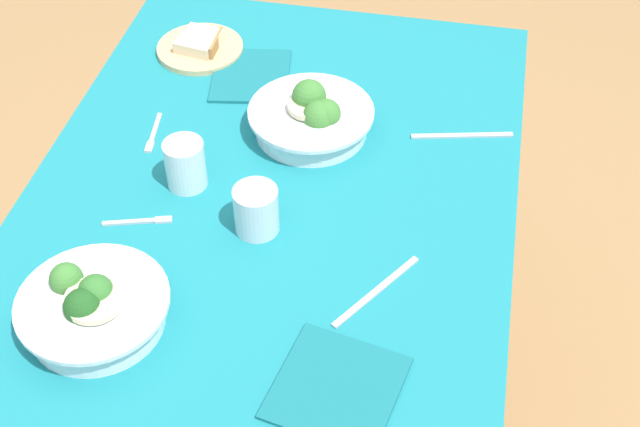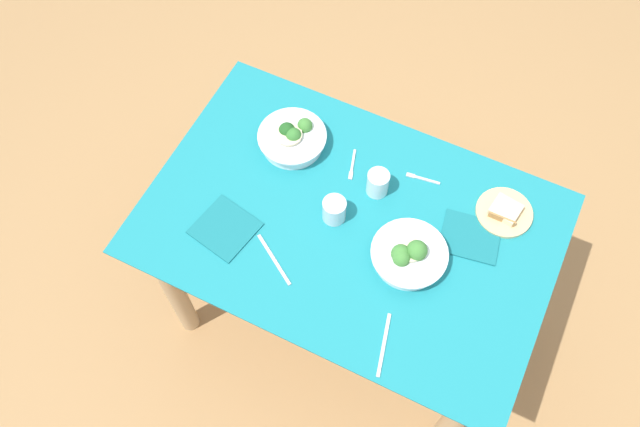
# 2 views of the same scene
# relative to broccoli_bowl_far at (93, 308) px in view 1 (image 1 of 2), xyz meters

# --- Properties ---
(dining_table) EXTENTS (1.24, 0.82, 0.76)m
(dining_table) POSITION_rel_broccoli_bowl_far_xyz_m (0.29, -0.18, -0.17)
(dining_table) COLOR #197A84
(dining_table) RESTS_ON ground_plane
(broccoli_bowl_far) EXTENTS (0.22, 0.22, 0.09)m
(broccoli_bowl_far) POSITION_rel_broccoli_bowl_far_xyz_m (0.00, 0.00, 0.00)
(broccoli_bowl_far) COLOR white
(broccoli_bowl_far) RESTS_ON dining_table
(broccoli_bowl_near) EXTENTS (0.23, 0.23, 0.10)m
(broccoli_bowl_near) POSITION_rel_broccoli_bowl_far_xyz_m (0.49, -0.22, -0.00)
(broccoli_bowl_near) COLOR white
(broccoli_bowl_near) RESTS_ON dining_table
(bread_side_plate) EXTENTS (0.17, 0.17, 0.04)m
(bread_side_plate) POSITION_rel_broccoli_bowl_far_xyz_m (0.70, 0.05, -0.02)
(bread_side_plate) COLOR #D6B27A
(bread_side_plate) RESTS_ON dining_table
(water_glass_center) EXTENTS (0.07, 0.07, 0.09)m
(water_glass_center) POSITION_rel_broccoli_bowl_far_xyz_m (0.32, -0.04, 0.01)
(water_glass_center) COLOR silver
(water_glass_center) RESTS_ON dining_table
(water_glass_side) EXTENTS (0.07, 0.07, 0.08)m
(water_glass_side) POSITION_rel_broccoli_bowl_far_xyz_m (0.23, -0.18, 0.01)
(water_glass_side) COLOR silver
(water_glass_side) RESTS_ON dining_table
(fork_by_far_bowl) EXTENTS (0.04, 0.11, 0.00)m
(fork_by_far_bowl) POSITION_rel_broccoli_bowl_far_xyz_m (0.21, 0.01, -0.03)
(fork_by_far_bowl) COLOR #B7B7BC
(fork_by_far_bowl) RESTS_ON dining_table
(fork_by_near_bowl) EXTENTS (0.11, 0.02, 0.00)m
(fork_by_near_bowl) POSITION_rel_broccoli_bowl_far_xyz_m (0.43, 0.06, -0.03)
(fork_by_near_bowl) COLOR #B7B7BC
(fork_by_near_bowl) RESTS_ON dining_table
(table_knife_left) EXTENTS (0.05, 0.18, 0.00)m
(table_knife_left) POSITION_rel_broccoli_bowl_far_xyz_m (0.53, -0.49, -0.03)
(table_knife_left) COLOR #B7B7BC
(table_knife_left) RESTS_ON dining_table
(table_knife_right) EXTENTS (0.16, 0.11, 0.00)m
(table_knife_right) POSITION_rel_broccoli_bowl_far_xyz_m (0.14, -0.39, -0.03)
(table_knife_right) COLOR #B7B7BC
(table_knife_right) RESTS_ON dining_table
(napkin_folded_upper) EXTENTS (0.20, 0.17, 0.01)m
(napkin_folded_upper) POSITION_rel_broccoli_bowl_far_xyz_m (0.63, -0.07, -0.03)
(napkin_folded_upper) COLOR #156870
(napkin_folded_upper) RESTS_ON dining_table
(napkin_folded_lower) EXTENTS (0.20, 0.19, 0.01)m
(napkin_folded_lower) POSITION_rel_broccoli_bowl_far_xyz_m (-0.04, -0.37, -0.03)
(napkin_folded_lower) COLOR #156870
(napkin_folded_lower) RESTS_ON dining_table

